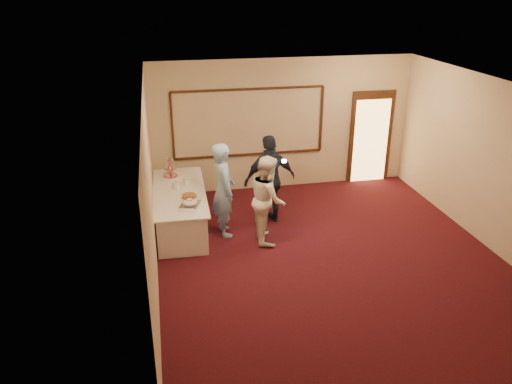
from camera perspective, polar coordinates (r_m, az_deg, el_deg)
The scene contains 14 objects.
floor at distance 8.99m, azimuth 8.49°, elevation -7.64°, with size 7.00×7.00×0.00m, color black.
room_walls at distance 8.15m, azimuth 9.32°, elevation 4.70°, with size 6.04×7.04×3.02m.
wall_molding at distance 11.27m, azimuth -0.82°, elevation 7.93°, with size 3.45×0.04×1.55m.
doorway at distance 12.27m, azimuth 12.95°, elevation 6.09°, with size 1.05×0.07×2.20m.
buffet_table at distance 9.95m, azimuth -8.65°, elevation -1.92°, with size 1.07×2.61×0.77m.
pavlova_tray at distance 9.06m, azimuth -7.55°, elevation -1.30°, with size 0.43×0.51×0.17m.
cupcake_stand at distance 10.52m, azimuth -9.79°, elevation 2.61°, with size 0.30×0.30×0.44m.
plate_stack_a at distance 9.89m, azimuth -9.12°, elevation 0.76°, with size 0.17×0.17×0.14m.
plate_stack_b at distance 10.09m, azimuth -7.89°, elevation 1.30°, with size 0.17×0.17×0.14m.
tart at distance 9.46m, azimuth -7.65°, elevation -0.50°, with size 0.31×0.31×0.06m.
man at distance 9.39m, azimuth -3.74°, elevation 0.26°, with size 0.67×0.44×1.83m, color #7FA8D5.
woman at distance 9.19m, azimuth 1.36°, elevation -0.80°, with size 0.81×0.63×1.66m, color white.
guest at distance 9.87m, azimuth 1.59°, elevation 1.42°, with size 1.06×0.44×1.82m, color black.
camera_flash at distance 9.48m, azimuth 3.22°, elevation 3.56°, with size 0.07×0.04×0.05m, color white.
Camera 1 is at (-2.81, -7.21, 4.57)m, focal length 35.00 mm.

